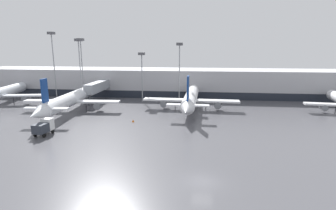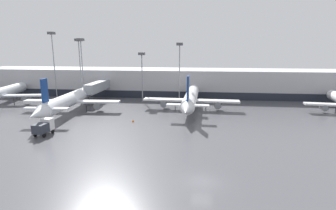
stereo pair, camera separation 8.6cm
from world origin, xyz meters
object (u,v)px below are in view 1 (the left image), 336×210
at_px(service_truck_0, 44,127).
at_px(apron_light_mast_4, 142,62).
at_px(apron_light_mast_3, 81,52).
at_px(apron_light_mast_6, 52,47).
at_px(apron_light_mast_0, 179,56).
at_px(traffic_cone_0, 133,121).
at_px(apron_light_mast_2, 79,52).
at_px(parked_jet_2, 72,99).
at_px(parked_jet_0, 191,98).

height_order(service_truck_0, apron_light_mast_4, apron_light_mast_4).
bearing_deg(apron_light_mast_3, apron_light_mast_6, -174.16).
bearing_deg(apron_light_mast_0, apron_light_mast_3, 174.17).
bearing_deg(traffic_cone_0, service_truck_0, -143.47).
bearing_deg(apron_light_mast_2, apron_light_mast_0, -0.94).
distance_m(parked_jet_2, apron_light_mast_0, 32.36).
xyz_separation_m(parked_jet_2, traffic_cone_0, (18.27, -8.25, -2.94)).
bearing_deg(apron_light_mast_0, service_truck_0, -124.38).
xyz_separation_m(service_truck_0, apron_light_mast_3, (-8.60, 36.80, 13.42)).
xyz_separation_m(parked_jet_0, apron_light_mast_0, (-3.77, 9.42, 10.84)).
bearing_deg(apron_light_mast_3, apron_light_mast_0, -5.83).
height_order(parked_jet_0, apron_light_mast_0, apron_light_mast_0).
bearing_deg(service_truck_0, parked_jet_2, 17.98).
relative_size(parked_jet_2, apron_light_mast_6, 1.81).
relative_size(apron_light_mast_4, apron_light_mast_6, 0.70).
bearing_deg(apron_light_mast_3, apron_light_mast_2, -78.07).
relative_size(apron_light_mast_2, apron_light_mast_3, 0.99).
relative_size(apron_light_mast_0, apron_light_mast_3, 0.92).
xyz_separation_m(parked_jet_0, apron_light_mast_2, (-34.77, 9.93, 11.74)).
xyz_separation_m(apron_light_mast_4, apron_light_mast_6, (-29.12, 1.64, 4.32)).
bearing_deg(parked_jet_2, apron_light_mast_6, 35.57).
bearing_deg(apron_light_mast_2, parked_jet_0, -15.95).
bearing_deg(apron_light_mast_6, apron_light_mast_4, -3.23).
relative_size(service_truck_0, traffic_cone_0, 7.07).
relative_size(parked_jet_2, traffic_cone_0, 65.40).
relative_size(service_truck_0, apron_light_mast_4, 0.28).
height_order(parked_jet_0, service_truck_0, parked_jet_0).
distance_m(parked_jet_2, apron_light_mast_3, 21.93).
relative_size(traffic_cone_0, apron_light_mast_0, 0.03).
bearing_deg(apron_light_mast_4, apron_light_mast_0, -3.30).
distance_m(parked_jet_0, apron_light_mast_3, 39.37).
xyz_separation_m(parked_jet_2, apron_light_mast_0, (26.79, 14.62, 10.78)).
xyz_separation_m(traffic_cone_0, apron_light_mast_2, (-22.48, 23.38, 14.62)).
bearing_deg(parked_jet_0, apron_light_mast_6, 76.89).
bearing_deg(apron_light_mast_4, parked_jet_2, -135.09).
bearing_deg(apron_light_mast_4, apron_light_mast_6, 176.77).
xyz_separation_m(apron_light_mast_0, apron_light_mast_6, (-40.57, 2.30, 2.36)).
distance_m(parked_jet_2, apron_light_mast_2, 19.57).
bearing_deg(apron_light_mast_4, service_truck_0, -108.60).
bearing_deg(parked_jet_0, apron_light_mast_3, 72.01).
bearing_deg(service_truck_0, apron_light_mast_2, 19.86).
bearing_deg(apron_light_mast_2, apron_light_mast_4, 0.44).
bearing_deg(parked_jet_0, traffic_cone_0, 139.27).
distance_m(apron_light_mast_3, apron_light_mast_6, 9.15).
height_order(service_truck_0, apron_light_mast_2, apron_light_mast_2).
xyz_separation_m(service_truck_0, apron_light_mast_4, (11.52, 34.24, 10.43)).
bearing_deg(apron_light_mast_3, apron_light_mast_4, -7.26).
bearing_deg(apron_light_mast_0, apron_light_mast_2, 179.06).
bearing_deg(traffic_cone_0, apron_light_mast_2, 133.87).
height_order(parked_jet_0, apron_light_mast_4, apron_light_mast_4).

